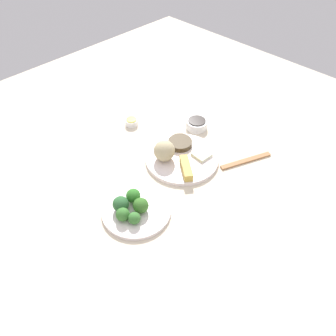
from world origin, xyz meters
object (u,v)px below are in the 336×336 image
Objects in this scene: sauce_ramekin_hot_mustard at (132,122)px; soy_sauce_bowl at (197,124)px; broccoli_plate at (136,210)px; chopsticks_pair at (246,161)px; main_plate at (183,159)px.

soy_sauce_bowl is at bearing 40.43° from sauce_ramekin_hot_mustard.
sauce_ramekin_hot_mustard is (-0.38, 0.31, 0.01)m from broccoli_plate.
chopsticks_pair is at bearing 17.65° from sauce_ramekin_hot_mustard.
broccoli_plate is 1.08× the size of chopsticks_pair.
soy_sauce_bowl reaches higher than chopsticks_pair.
sauce_ramekin_hot_mustard is at bearing 140.99° from broccoli_plate.
sauce_ramekin_hot_mustard is at bearing -162.35° from chopsticks_pair.
chopsticks_pair is (0.28, -0.03, -0.01)m from soy_sauce_bowl.
broccoli_plate is 0.49m from sauce_ramekin_hot_mustard.
main_plate is 0.25m from chopsticks_pair.
soy_sauce_bowl is 1.68× the size of sauce_ramekin_hot_mustard.
main_plate is 3.12× the size of soy_sauce_bowl.
soy_sauce_bowl is at bearing 117.01° from main_plate.
soy_sauce_bowl is (-0.16, 0.50, 0.01)m from broccoli_plate.
main_plate is 0.22m from soy_sauce_bowl.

